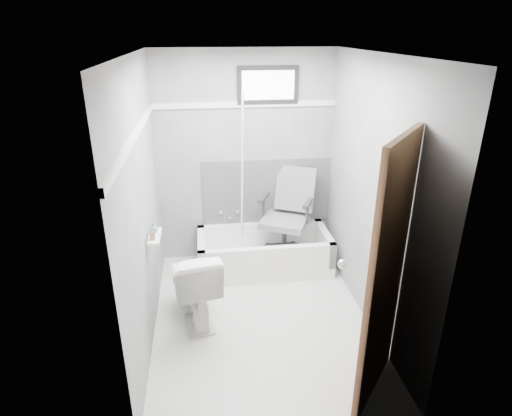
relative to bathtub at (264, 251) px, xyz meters
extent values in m
plane|color=silver|center=(-0.17, -0.93, -0.21)|extent=(2.60, 2.60, 0.00)
plane|color=silver|center=(-0.17, -0.93, 2.19)|extent=(2.60, 2.60, 0.00)
cube|color=slate|center=(-0.17, 0.37, 0.99)|extent=(2.00, 0.02, 2.40)
cube|color=slate|center=(-0.17, -2.23, 0.99)|extent=(2.00, 0.02, 2.40)
cube|color=slate|center=(-1.17, -0.93, 0.99)|extent=(0.02, 2.60, 2.40)
cube|color=slate|center=(0.83, -0.93, 0.99)|extent=(0.02, 2.60, 2.40)
imported|color=white|center=(-0.79, -0.85, 0.17)|extent=(0.57, 0.84, 0.75)
cube|color=#4C4C4F|center=(0.08, 0.36, 0.59)|extent=(1.50, 0.02, 0.78)
cube|color=white|center=(-0.17, 0.36, 1.61)|extent=(2.00, 0.02, 0.06)
cube|color=white|center=(-1.16, -0.93, 1.61)|extent=(0.02, 2.60, 0.06)
cylinder|color=white|center=(-0.23, 0.13, 0.84)|extent=(0.02, 0.37, 1.92)
cube|color=white|center=(-1.10, -0.87, 0.69)|extent=(0.10, 0.32, 0.02)
imported|color=olive|center=(-1.11, -0.95, 0.76)|extent=(0.05, 0.05, 0.10)
imported|color=teal|center=(-1.11, -0.81, 0.75)|extent=(0.09, 0.09, 0.10)
camera|label=1|loc=(-0.65, -4.29, 2.37)|focal=30.00mm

